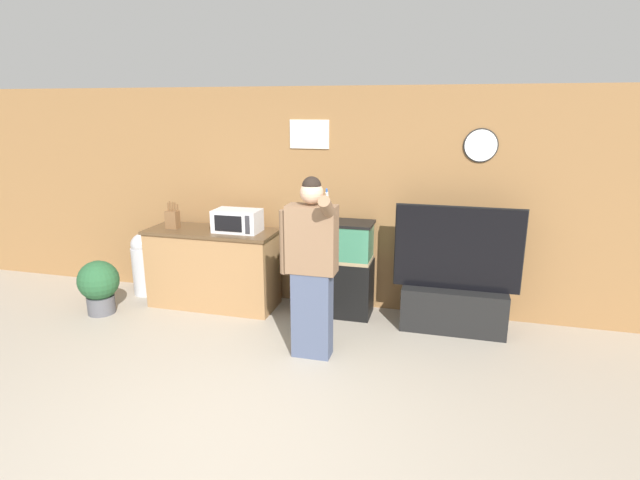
{
  "coord_description": "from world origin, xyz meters",
  "views": [
    {
      "loc": [
        1.5,
        -2.87,
        2.38
      ],
      "look_at": [
        0.24,
        1.9,
        1.05
      ],
      "focal_mm": 28.0,
      "sensor_mm": 36.0,
      "label": 1
    }
  ],
  "objects_px": {
    "counter_island": "(213,268)",
    "knife_block": "(173,219)",
    "potted_plant": "(99,284)",
    "microwave": "(237,221)",
    "trash_bin": "(144,263)",
    "aquarium_on_stand": "(335,268)",
    "tv_on_stand": "(454,295)",
    "person_standing": "(311,266)"
  },
  "relations": [
    {
      "from": "counter_island",
      "to": "potted_plant",
      "type": "xyz_separation_m",
      "value": [
        -1.19,
        -0.58,
        -0.12
      ]
    },
    {
      "from": "counter_island",
      "to": "trash_bin",
      "type": "height_order",
      "value": "counter_island"
    },
    {
      "from": "knife_block",
      "to": "aquarium_on_stand",
      "type": "xyz_separation_m",
      "value": [
        1.98,
        0.17,
        -0.51
      ]
    },
    {
      "from": "knife_block",
      "to": "trash_bin",
      "type": "xyz_separation_m",
      "value": [
        -0.56,
        0.15,
        -0.65
      ]
    },
    {
      "from": "tv_on_stand",
      "to": "person_standing",
      "type": "height_order",
      "value": "person_standing"
    },
    {
      "from": "microwave",
      "to": "potted_plant",
      "type": "bearing_deg",
      "value": -158.83
    },
    {
      "from": "microwave",
      "to": "knife_block",
      "type": "xyz_separation_m",
      "value": [
        -0.83,
        -0.04,
        -0.02
      ]
    },
    {
      "from": "aquarium_on_stand",
      "to": "potted_plant",
      "type": "relative_size",
      "value": 1.74
    },
    {
      "from": "microwave",
      "to": "potted_plant",
      "type": "distance_m",
      "value": 1.79
    },
    {
      "from": "counter_island",
      "to": "potted_plant",
      "type": "height_order",
      "value": "counter_island"
    },
    {
      "from": "knife_block",
      "to": "aquarium_on_stand",
      "type": "distance_m",
      "value": 2.05
    },
    {
      "from": "potted_plant",
      "to": "trash_bin",
      "type": "bearing_deg",
      "value": 78.54
    },
    {
      "from": "person_standing",
      "to": "trash_bin",
      "type": "bearing_deg",
      "value": 157.5
    },
    {
      "from": "counter_island",
      "to": "knife_block",
      "type": "bearing_deg",
      "value": -176.45
    },
    {
      "from": "tv_on_stand",
      "to": "trash_bin",
      "type": "xyz_separation_m",
      "value": [
        -3.89,
        0.1,
        0.01
      ]
    },
    {
      "from": "aquarium_on_stand",
      "to": "tv_on_stand",
      "type": "xyz_separation_m",
      "value": [
        1.35,
        -0.12,
        -0.16
      ]
    },
    {
      "from": "counter_island",
      "to": "person_standing",
      "type": "relative_size",
      "value": 0.89
    },
    {
      "from": "knife_block",
      "to": "aquarium_on_stand",
      "type": "relative_size",
      "value": 0.29
    },
    {
      "from": "person_standing",
      "to": "potted_plant",
      "type": "distance_m",
      "value": 2.77
    },
    {
      "from": "trash_bin",
      "to": "aquarium_on_stand",
      "type": "bearing_deg",
      "value": 0.43
    },
    {
      "from": "aquarium_on_stand",
      "to": "counter_island",
      "type": "bearing_deg",
      "value": -174.7
    },
    {
      "from": "person_standing",
      "to": "potted_plant",
      "type": "xyz_separation_m",
      "value": [
        -2.69,
        0.35,
        -0.56
      ]
    },
    {
      "from": "microwave",
      "to": "person_standing",
      "type": "xyz_separation_m",
      "value": [
        1.16,
        -0.94,
        -0.16
      ]
    },
    {
      "from": "microwave",
      "to": "knife_block",
      "type": "bearing_deg",
      "value": -177.38
    },
    {
      "from": "microwave",
      "to": "trash_bin",
      "type": "relative_size",
      "value": 0.67
    },
    {
      "from": "person_standing",
      "to": "knife_block",
      "type": "bearing_deg",
      "value": 155.55
    },
    {
      "from": "microwave",
      "to": "tv_on_stand",
      "type": "bearing_deg",
      "value": 0.19
    },
    {
      "from": "microwave",
      "to": "tv_on_stand",
      "type": "distance_m",
      "value": 2.59
    },
    {
      "from": "tv_on_stand",
      "to": "trash_bin",
      "type": "distance_m",
      "value": 3.89
    },
    {
      "from": "aquarium_on_stand",
      "to": "tv_on_stand",
      "type": "distance_m",
      "value": 1.37
    },
    {
      "from": "aquarium_on_stand",
      "to": "potted_plant",
      "type": "height_order",
      "value": "aquarium_on_stand"
    },
    {
      "from": "person_standing",
      "to": "potted_plant",
      "type": "bearing_deg",
      "value": 172.54
    },
    {
      "from": "tv_on_stand",
      "to": "person_standing",
      "type": "distance_m",
      "value": 1.72
    },
    {
      "from": "counter_island",
      "to": "microwave",
      "type": "height_order",
      "value": "microwave"
    },
    {
      "from": "knife_block",
      "to": "tv_on_stand",
      "type": "xyz_separation_m",
      "value": [
        3.33,
        0.05,
        -0.66
      ]
    },
    {
      "from": "counter_island",
      "to": "tv_on_stand",
      "type": "distance_m",
      "value": 2.84
    },
    {
      "from": "knife_block",
      "to": "trash_bin",
      "type": "distance_m",
      "value": 0.87
    },
    {
      "from": "person_standing",
      "to": "trash_bin",
      "type": "relative_size",
      "value": 2.19
    },
    {
      "from": "aquarium_on_stand",
      "to": "trash_bin",
      "type": "distance_m",
      "value": 2.54
    },
    {
      "from": "aquarium_on_stand",
      "to": "person_standing",
      "type": "distance_m",
      "value": 1.13
    },
    {
      "from": "trash_bin",
      "to": "knife_block",
      "type": "bearing_deg",
      "value": -15.08
    },
    {
      "from": "counter_island",
      "to": "trash_bin",
      "type": "distance_m",
      "value": 1.05
    }
  ]
}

